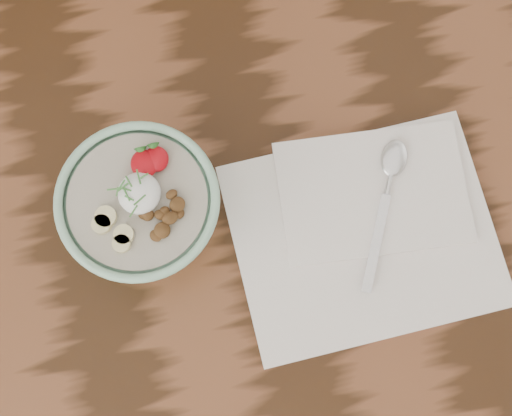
{
  "coord_description": "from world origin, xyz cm",
  "views": [
    {
      "loc": [
        -4.8,
        -14.38,
        154.9
      ],
      "look_at": [
        -1.03,
        1.15,
        85.2
      ],
      "focal_mm": 50.0,
      "sensor_mm": 36.0,
      "label": 1
    }
  ],
  "objects": [
    {
      "name": "table",
      "position": [
        0.0,
        0.0,
        65.7
      ],
      "size": [
        160.0,
        90.0,
        75.0
      ],
      "color": "black",
      "rests_on": "ground"
    },
    {
      "name": "breakfast_bowl",
      "position": [
        -12.6,
        5.02,
        80.75
      ],
      "size": [
        17.07,
        17.07,
        11.32
      ],
      "rotation": [
        0.0,
        0.0,
        -0.41
      ],
      "color": "#94C7A7",
      "rests_on": "table"
    },
    {
      "name": "napkin",
      "position": [
        11.04,
        -1.76,
        75.75
      ],
      "size": [
        29.04,
        24.49,
        1.78
      ],
      "rotation": [
        0.0,
        0.0,
        0.0
      ],
      "color": "white",
      "rests_on": "table"
    },
    {
      "name": "spoon",
      "position": [
        14.9,
        2.63,
        77.18
      ],
      "size": [
        10.08,
        16.9,
        0.94
      ],
      "rotation": [
        0.0,
        0.0,
        -0.48
      ],
      "color": "silver",
      "rests_on": "napkin"
    }
  ]
}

